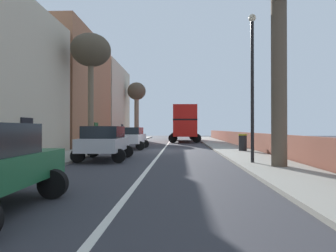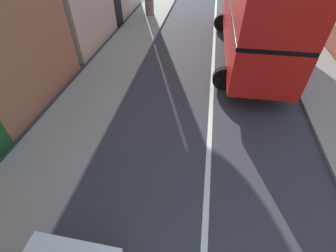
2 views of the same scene
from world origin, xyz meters
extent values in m
cube|color=black|center=(-6.47, 18.00, 1.05)|extent=(0.08, 1.10, 2.10)
cube|color=red|center=(1.70, 14.64, 1.55)|extent=(2.61, 10.40, 1.70)
cube|color=black|center=(1.70, 14.64, 2.48)|extent=(2.63, 10.30, 0.16)
cylinder|color=black|center=(0.38, 18.16, 0.50)|extent=(1.00, 0.31, 1.00)
cylinder|color=black|center=(2.94, 18.19, 0.50)|extent=(1.00, 0.31, 1.00)
cylinder|color=black|center=(0.46, 11.10, 0.50)|extent=(1.00, 0.31, 1.00)
cylinder|color=black|center=(3.02, 11.13, 0.50)|extent=(1.00, 0.31, 1.00)
camera|label=1|loc=(1.23, -20.21, 1.56)|focal=30.93mm
camera|label=2|loc=(-0.47, 2.07, 5.67)|focal=24.99mm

